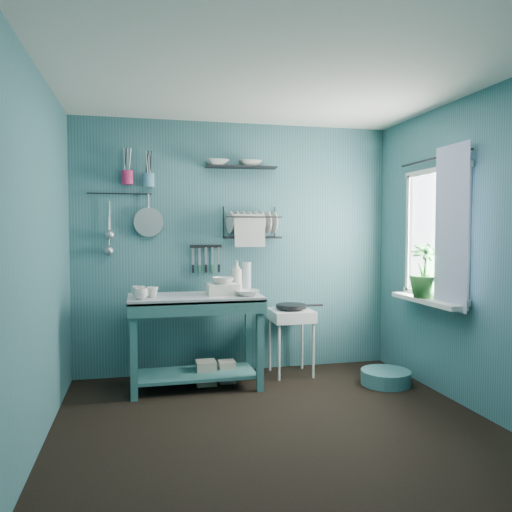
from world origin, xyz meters
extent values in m
plane|color=black|center=(0.00, 0.00, 0.00)|extent=(3.20, 3.20, 0.00)
plane|color=silver|center=(0.00, 0.00, 2.50)|extent=(3.20, 3.20, 0.00)
plane|color=#315F65|center=(0.00, 1.50, 1.25)|extent=(3.20, 0.00, 3.20)
plane|color=#315F65|center=(0.00, -1.50, 1.25)|extent=(3.20, 0.00, 3.20)
plane|color=#315F65|center=(-1.60, 0.00, 1.25)|extent=(0.00, 3.00, 3.00)
plane|color=#315F65|center=(1.60, 0.00, 1.25)|extent=(0.00, 3.00, 3.00)
cube|color=#326A69|center=(-0.47, 1.04, 0.42)|extent=(1.27, 0.79, 0.84)
imported|color=silver|center=(-0.95, 0.88, 0.89)|extent=(0.12, 0.12, 0.10)
imported|color=silver|center=(-0.85, 0.98, 0.89)|extent=(0.14, 0.14, 0.09)
imported|color=silver|center=(-0.97, 1.04, 0.89)|extent=(0.17, 0.17, 0.10)
cube|color=silver|center=(-0.22, 1.02, 0.89)|extent=(0.28, 0.22, 0.10)
imported|color=silver|center=(-0.22, 1.02, 0.97)|extent=(0.20, 0.19, 0.06)
imported|color=silver|center=(-0.05, 1.24, 0.99)|extent=(0.12, 0.12, 0.30)
cylinder|color=silver|center=(0.05, 1.26, 0.98)|extent=(0.09, 0.09, 0.28)
imported|color=silver|center=(-0.02, 0.89, 0.87)|extent=(0.22, 0.22, 0.05)
cube|color=silver|center=(0.49, 1.22, 0.32)|extent=(0.43, 0.43, 0.64)
cylinder|color=black|center=(0.49, 1.22, 0.68)|extent=(0.30, 0.30, 0.03)
cube|color=black|center=(-0.32, 1.47, 1.27)|extent=(0.32, 0.06, 0.03)
cube|color=black|center=(0.13, 1.37, 1.51)|extent=(0.55, 0.24, 0.32)
cube|color=black|center=(0.03, 1.40, 2.05)|extent=(0.71, 0.22, 0.01)
imported|color=silver|center=(-0.21, 1.40, 2.09)|extent=(0.24, 0.24, 0.06)
imported|color=silver|center=(0.12, 1.40, 2.08)|extent=(0.26, 0.26, 0.06)
cylinder|color=#B52153|center=(-1.06, 1.42, 1.92)|extent=(0.11, 0.11, 0.13)
cylinder|color=teal|center=(-0.87, 1.42, 1.90)|extent=(0.11, 0.11, 0.13)
cylinder|color=#A4A6AC|center=(-0.87, 1.45, 1.51)|extent=(0.28, 0.03, 0.28)
cylinder|color=#A4A6AC|center=(-1.23, 1.46, 1.56)|extent=(0.01, 0.01, 0.30)
cylinder|color=#A4A6AC|center=(-1.24, 1.46, 1.41)|extent=(0.01, 0.01, 0.30)
cylinder|color=black|center=(-1.14, 1.47, 1.78)|extent=(0.60, 0.01, 0.01)
plane|color=white|center=(1.59, 0.45, 1.40)|extent=(0.00, 1.10, 1.10)
cube|color=silver|center=(1.50, 0.45, 0.81)|extent=(0.16, 0.95, 0.04)
plane|color=white|center=(1.52, 0.15, 1.45)|extent=(0.00, 1.35, 1.35)
cylinder|color=black|center=(1.54, 0.45, 2.05)|extent=(0.02, 1.05, 0.02)
imported|color=#296629|center=(1.51, 0.50, 1.07)|extent=(0.33, 0.33, 0.48)
cube|color=tan|center=(-0.37, 1.09, 0.11)|extent=(0.18, 0.18, 0.22)
cube|color=tan|center=(-0.17, 1.12, 0.10)|extent=(0.15, 0.15, 0.20)
cylinder|color=teal|center=(1.25, 0.71, 0.07)|extent=(0.46, 0.46, 0.13)
camera|label=1|loc=(-0.95, -3.45, 1.43)|focal=35.00mm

